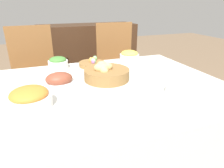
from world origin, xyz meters
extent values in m
cube|color=silver|center=(0.00, 0.00, 0.37)|extent=(1.56, 1.15, 0.74)
cylinder|color=brown|center=(-0.60, 0.61, 0.23)|extent=(0.03, 0.03, 0.45)
cylinder|color=brown|center=(-0.21, 0.63, 0.23)|extent=(0.03, 0.03, 0.45)
cylinder|color=brown|center=(-0.63, 1.00, 0.23)|extent=(0.03, 0.03, 0.45)
cylinder|color=brown|center=(-0.24, 1.02, 0.23)|extent=(0.03, 0.03, 0.45)
cube|color=brown|center=(-0.42, 0.81, 0.46)|extent=(0.45, 0.45, 0.02)
cube|color=brown|center=(-0.43, 1.01, 0.75)|extent=(0.42, 0.04, 0.55)
cylinder|color=brown|center=(0.25, 0.63, 0.23)|extent=(0.03, 0.03, 0.45)
cylinder|color=brown|center=(0.64, 0.61, 0.23)|extent=(0.03, 0.03, 0.45)
cylinder|color=brown|center=(0.26, 1.01, 0.23)|extent=(0.03, 0.03, 0.45)
cylinder|color=brown|center=(0.65, 1.00, 0.23)|extent=(0.03, 0.03, 0.45)
cube|color=brown|center=(0.45, 0.81, 0.46)|extent=(0.43, 0.43, 0.02)
cube|color=brown|center=(0.46, 1.01, 0.75)|extent=(0.42, 0.03, 0.55)
cube|color=#3D2616|center=(0.29, 1.63, 0.48)|extent=(1.33, 0.44, 0.95)
cylinder|color=olive|center=(0.05, 0.10, 0.77)|extent=(0.31, 0.31, 0.07)
ellipsoid|color=tan|center=(0.02, 0.07, 0.81)|extent=(0.07, 0.08, 0.05)
ellipsoid|color=tan|center=(0.05, 0.10, 0.83)|extent=(0.09, 0.09, 0.05)
ellipsoid|color=tan|center=(0.06, 0.12, 0.82)|extent=(0.10, 0.10, 0.05)
ellipsoid|color=tan|center=(0.05, 0.09, 0.83)|extent=(0.08, 0.07, 0.06)
ellipsoid|color=tan|center=(0.03, 0.15, 0.83)|extent=(0.10, 0.10, 0.05)
ellipsoid|color=tan|center=(0.03, 0.09, 0.82)|extent=(0.07, 0.07, 0.06)
ellipsoid|color=tan|center=(0.00, 0.09, 0.83)|extent=(0.10, 0.09, 0.06)
cylinder|color=olive|center=(0.04, 0.43, 0.75)|extent=(0.21, 0.21, 0.03)
ellipsoid|color=#F29E4C|center=(0.05, 0.43, 0.79)|extent=(0.04, 0.04, 0.05)
ellipsoid|color=#7FCC7A|center=(0.08, 0.48, 0.79)|extent=(0.04, 0.04, 0.05)
ellipsoid|color=#F4D151|center=(0.03, 0.44, 0.79)|extent=(0.03, 0.03, 0.04)
ellipsoid|color=#F29E4C|center=(0.03, 0.43, 0.79)|extent=(0.04, 0.04, 0.05)
ellipsoid|color=#7FCC7A|center=(0.04, 0.40, 0.79)|extent=(0.03, 0.03, 0.04)
ellipsoid|color=#B27AD1|center=(0.04, 0.40, 0.79)|extent=(0.03, 0.03, 0.04)
ellipsoid|color=white|center=(-0.26, 0.13, 0.74)|extent=(0.27, 0.19, 0.01)
ellipsoid|color=brown|center=(-0.26, 0.13, 0.77)|extent=(0.17, 0.13, 0.09)
cylinder|color=white|center=(-0.44, -0.14, 0.77)|extent=(0.22, 0.22, 0.06)
ellipsoid|color=orange|center=(-0.44, -0.14, 0.81)|extent=(0.19, 0.19, 0.07)
cylinder|color=white|center=(-0.23, 0.46, 0.77)|extent=(0.15, 0.15, 0.07)
ellipsoid|color=#478438|center=(-0.23, 0.46, 0.81)|extent=(0.13, 0.13, 0.05)
cylinder|color=silver|center=(0.39, 0.45, 0.77)|extent=(0.17, 0.17, 0.07)
ellipsoid|color=#F4DB4C|center=(0.39, 0.45, 0.81)|extent=(0.15, 0.15, 0.05)
cylinder|color=white|center=(0.11, -0.41, 0.74)|extent=(0.24, 0.24, 0.01)
cube|color=silver|center=(-0.03, -0.41, 0.74)|extent=(0.01, 0.19, 0.00)
cube|color=silver|center=(0.25, -0.41, 0.74)|extent=(0.01, 0.19, 0.00)
cube|color=silver|center=(0.28, -0.41, 0.74)|extent=(0.01, 0.19, 0.00)
cylinder|color=silver|center=(0.33, -0.25, 0.77)|extent=(0.07, 0.07, 0.07)
cube|color=white|center=(-0.15, -0.23, 0.75)|extent=(0.11, 0.07, 0.03)
camera|label=1|loc=(-0.37, -1.12, 1.23)|focal=32.00mm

